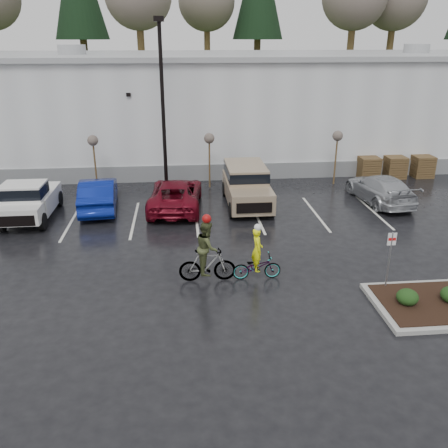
{
  "coord_description": "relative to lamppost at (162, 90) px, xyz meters",
  "views": [
    {
      "loc": [
        -3.19,
        -13.78,
        8.26
      ],
      "look_at": [
        -1.53,
        3.74,
        1.3
      ],
      "focal_mm": 38.0,
      "sensor_mm": 36.0,
      "label": 1
    }
  ],
  "objects": [
    {
      "name": "sapling_west",
      "position": [
        -4.0,
        1.0,
        -2.96
      ],
      "size": [
        0.6,
        0.6,
        3.2
      ],
      "color": "#4B351E",
      "rests_on": "ground"
    },
    {
      "name": "pallet_stack_b",
      "position": [
        14.2,
        2.0,
        -5.01
      ],
      "size": [
        1.2,
        1.2,
        1.35
      ],
      "primitive_type": "cube",
      "color": "#4B351E",
      "rests_on": "ground"
    },
    {
      "name": "pallet_stack_c",
      "position": [
        16.0,
        2.0,
        -5.01
      ],
      "size": [
        1.2,
        1.2,
        1.35
      ],
      "primitive_type": "cube",
      "color": "#4B351E",
      "rests_on": "ground"
    },
    {
      "name": "warehouse",
      "position": [
        4.0,
        9.99,
        -2.04
      ],
      "size": [
        60.5,
        15.5,
        7.2
      ],
      "color": "silver",
      "rests_on": "ground"
    },
    {
      "name": "wooded_ridge",
      "position": [
        4.0,
        33.0,
        -2.69
      ],
      "size": [
        80.0,
        25.0,
        6.0
      ],
      "primitive_type": "cube",
      "color": "#283F1A",
      "rests_on": "ground"
    },
    {
      "name": "car_red",
      "position": [
        0.52,
        -2.53,
        -4.93
      ],
      "size": [
        2.94,
        5.63,
        1.52
      ],
      "primitive_type": "imported",
      "rotation": [
        0.0,
        0.0,
        3.06
      ],
      "color": "maroon",
      "rests_on": "ground"
    },
    {
      "name": "lamppost",
      "position": [
        0.0,
        0.0,
        0.0
      ],
      "size": [
        0.5,
        1.0,
        9.22
      ],
      "color": "black",
      "rests_on": "ground"
    },
    {
      "name": "sapling_mid",
      "position": [
        2.5,
        1.0,
        -2.96
      ],
      "size": [
        0.6,
        0.6,
        3.2
      ],
      "color": "#4B351E",
      "rests_on": "ground"
    },
    {
      "name": "sapling_east",
      "position": [
        10.0,
        1.0,
        -2.96
      ],
      "size": [
        0.6,
        0.6,
        3.2
      ],
      "color": "#4B351E",
      "rests_on": "ground"
    },
    {
      "name": "car_far_silver",
      "position": [
        11.36,
        -2.51,
        -4.95
      ],
      "size": [
        2.58,
        5.25,
        1.47
      ],
      "primitive_type": "imported",
      "rotation": [
        0.0,
        0.0,
        3.25
      ],
      "color": "#B2B5BA",
      "rests_on": "ground"
    },
    {
      "name": "pickup_white",
      "position": [
        -6.49,
        -3.1,
        -4.71
      ],
      "size": [
        2.1,
        5.2,
        1.96
      ],
      "primitive_type": null,
      "color": "silver",
      "rests_on": "ground"
    },
    {
      "name": "cyclist_olive",
      "position": [
        1.65,
        -10.5,
        -4.76
      ],
      "size": [
        1.99,
        0.95,
        2.57
      ],
      "rotation": [
        0.0,
        0.0,
        1.55
      ],
      "color": "#3F3F44",
      "rests_on": "ground"
    },
    {
      "name": "fire_lane_sign",
      "position": [
        7.8,
        -11.8,
        -4.28
      ],
      "size": [
        0.3,
        0.05,
        2.2
      ],
      "color": "gray",
      "rests_on": "ground"
    },
    {
      "name": "ground",
      "position": [
        4.0,
        -12.0,
        -5.69
      ],
      "size": [
        120.0,
        120.0,
        0.0
      ],
      "primitive_type": "plane",
      "color": "black",
      "rests_on": "ground"
    },
    {
      "name": "pallet_stack_a",
      "position": [
        12.5,
        2.0,
        -5.01
      ],
      "size": [
        1.2,
        1.2,
        1.35
      ],
      "primitive_type": "cube",
      "color": "#4B351E",
      "rests_on": "ground"
    },
    {
      "name": "cyclist_hivis",
      "position": [
        3.46,
        -10.5,
        -5.01
      ],
      "size": [
        1.78,
        0.65,
        2.15
      ],
      "rotation": [
        0.0,
        0.0,
        1.59
      ],
      "color": "#3F3F44",
      "rests_on": "ground"
    },
    {
      "name": "car_blue",
      "position": [
        -3.4,
        -2.23,
        -4.88
      ],
      "size": [
        2.14,
        5.04,
        1.62
      ],
      "primitive_type": "imported",
      "rotation": [
        0.0,
        0.0,
        3.23
      ],
      "color": "navy",
      "rests_on": "ground"
    },
    {
      "name": "shrub_a",
      "position": [
        8.0,
        -13.0,
        -5.27
      ],
      "size": [
        0.7,
        0.7,
        0.52
      ],
      "primitive_type": "ellipsoid",
      "color": "black",
      "rests_on": "curb_island"
    },
    {
      "name": "suv_tan",
      "position": [
        4.22,
        -2.43,
        -4.66
      ],
      "size": [
        2.2,
        5.1,
        2.06
      ],
      "primitive_type": null,
      "color": "gray",
      "rests_on": "ground"
    }
  ]
}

